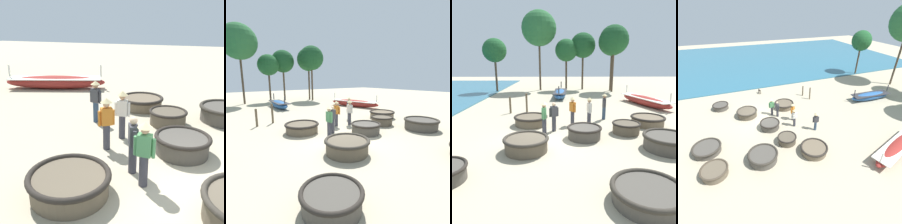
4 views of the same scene
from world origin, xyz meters
The scene contains 22 objects.
ground_plane centered at (0.00, 0.00, 0.00)m, with size 80.00×80.00×0.00m, color tan.
sea centered at (-20.57, 4.00, 0.05)m, with size 28.00×52.00×0.10m, color #2D667F.
coracle_front_left centered at (5.29, -1.00, 0.36)m, with size 2.05×2.05×0.65m.
coracle_upturned centered at (-2.98, -3.40, 0.29)m, with size 1.56×1.56×0.53m.
coracle_far_left centered at (-0.68, -1.11, 0.34)m, with size 1.90×1.90×0.63m.
coracle_nearest centered at (1.90, 0.40, 0.33)m, with size 1.69×1.69×0.60m.
coracle_tilted centered at (3.07, -4.55, 0.28)m, with size 2.03×2.03×0.51m.
coracle_beside_post centered at (5.38, -4.08, 0.29)m, with size 1.72×1.72×0.54m.
coracle_far_right centered at (5.83, 2.55, 0.30)m, with size 1.96×1.96×0.55m.
coracle_front_right centered at (-0.99, 2.67, 0.31)m, with size 1.96×1.96×0.57m.
coracle_center centered at (4.15, 1.13, 0.32)m, with size 1.47×1.47×0.58m.
long_boat_red_hull centered at (0.70, 12.22, 0.40)m, with size 1.43×4.76×1.41m.
long_boat_green_hull centered at (7.84, 8.26, 0.40)m, with size 2.90×5.97×1.41m.
fisherman_by_coracle centered at (0.39, 1.55, 0.84)m, with size 0.49×0.34×1.57m.
fisherman_standing_right centered at (3.52, 3.88, 0.96)m, with size 0.36×0.52×1.67m.
fisherman_hauling centered at (2.39, 2.44, 0.96)m, with size 0.36×0.53×1.67m.
fisherman_standing_left centered at (1.44, 2.66, 0.96)m, with size 0.38×0.45×1.67m.
fisherman_with_hat centered at (-0.09, 1.15, 0.96)m, with size 0.36×0.53×1.67m.
dog centered at (-5.13, 1.05, 0.37)m, with size 0.68×0.28×0.55m.
mooring_post_inland centered at (-1.72, 5.95, 0.69)m, with size 0.14×0.14×1.38m, color brown.
mooring_post_shoreline centered at (-2.83, 5.60, 0.59)m, with size 0.14×0.14×1.17m, color brown.
tree_rightmost centered at (-6.75, 16.16, 4.75)m, with size 2.69×2.69×6.12m.
Camera 4 is at (13.79, -2.30, 9.02)m, focal length 28.00 mm.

